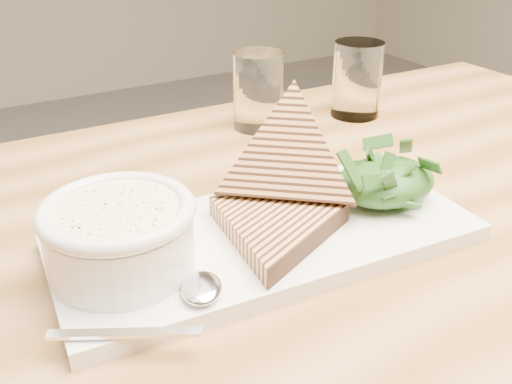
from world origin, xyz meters
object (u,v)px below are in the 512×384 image
soup_bowl (121,243)px  glass_far (357,79)px  platter (266,237)px  table_top (353,224)px  glass_near (258,91)px

soup_bowl → glass_far: glass_far is taller
platter → glass_far: glass_far is taller
table_top → soup_bowl: 0.27m
platter → glass_near: bearing=60.7°
soup_bowl → table_top: bearing=0.3°
glass_near → glass_far: size_ratio=0.97×
table_top → platter: bearing=-174.9°
table_top → glass_near: glass_near is taller
platter → glass_far: 0.41m
soup_bowl → glass_near: 0.41m
platter → glass_near: 0.33m
glass_near → glass_far: 0.16m
platter → soup_bowl: 0.15m
table_top → glass_near: (0.04, 0.27, 0.08)m
platter → soup_bowl: (-0.14, 0.01, 0.03)m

